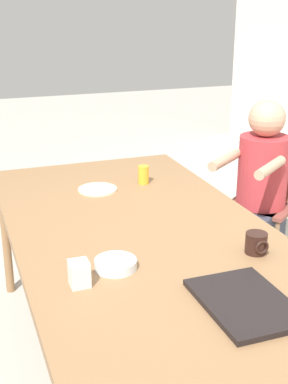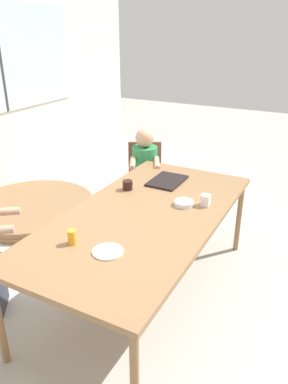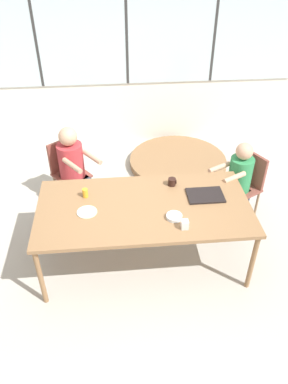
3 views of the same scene
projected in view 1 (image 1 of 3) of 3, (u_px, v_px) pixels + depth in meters
ground_plane at (144, 378)px, 2.54m from camera, size 16.00×16.00×0.00m
dining_table at (144, 242)px, 2.30m from camera, size 2.19×1.09×0.76m
chair_for_woman_green_shirt at (269, 189)px, 3.55m from camera, size 0.56×0.56×0.86m
person_woman_green_shirt at (259, 196)px, 3.42m from camera, size 0.59×0.64×1.12m
food_tray_dark at (245, 302)px, 1.73m from camera, size 0.38×0.27×0.02m
coffee_mug at (256, 243)px, 2.07m from camera, size 0.09×0.09×0.08m
juice_glass at (143, 175)px, 2.86m from camera, size 0.06×0.06×0.10m
milk_carton_small at (79, 274)px, 1.84m from camera, size 0.07×0.07×0.09m
bowl_white_shallow at (116, 264)px, 1.96m from camera, size 0.16×0.16×0.04m
plate_tortillas at (98, 189)px, 2.77m from camera, size 0.20×0.20×0.01m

